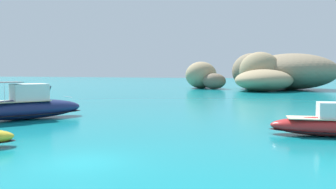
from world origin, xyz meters
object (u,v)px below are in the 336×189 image
motorboat_navy (24,107)px  motorboat_red (329,125)px  islet_large (278,72)px  islet_small (203,76)px

motorboat_navy → motorboat_red: bearing=1.3°
motorboat_navy → motorboat_red: size_ratio=1.38×
islet_large → motorboat_navy: islet_large is taller
islet_large → motorboat_red: islet_large is taller
islet_large → motorboat_red: bearing=-82.2°
islet_small → motorboat_red: bearing=-67.1°
islet_large → motorboat_red: 61.34m
islet_large → motorboat_navy: bearing=-104.4°
islet_large → motorboat_navy: 63.28m
motorboat_navy → motorboat_red: (23.97, 0.53, -0.30)m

